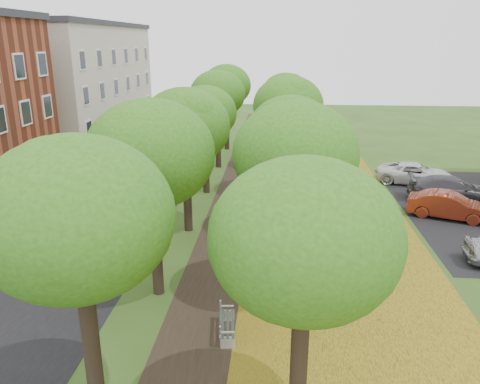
% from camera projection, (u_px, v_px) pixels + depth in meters
% --- Properties ---
extents(street_asphalt, '(8.00, 70.00, 0.01)m').
position_uv_depth(street_asphalt, '(105.00, 206.00, 26.11)').
color(street_asphalt, black).
rests_on(street_asphalt, ground).
extents(footpath, '(3.20, 70.00, 0.01)m').
position_uv_depth(footpath, '(238.00, 210.00, 25.55)').
color(footpath, black).
rests_on(footpath, ground).
extents(leaf_verge, '(7.50, 70.00, 0.01)m').
position_uv_depth(leaf_verge, '(331.00, 212.00, 25.18)').
color(leaf_verge, '#AC991F').
rests_on(leaf_verge, ground).
extents(tree_row_west, '(3.98, 33.98, 6.74)m').
position_uv_depth(tree_row_west, '(196.00, 118.00, 24.17)').
color(tree_row_west, black).
rests_on(tree_row_west, ground).
extents(tree_row_east, '(3.98, 33.98, 6.74)m').
position_uv_depth(tree_row_east, '(289.00, 119.00, 23.81)').
color(tree_row_east, black).
rests_on(tree_row_east, ground).
extents(building_cream, '(10.30, 20.30, 10.40)m').
position_uv_depth(building_cream, '(68.00, 83.00, 42.28)').
color(building_cream, beige).
rests_on(building_cream, ground).
extents(bench, '(0.63, 1.63, 0.75)m').
position_uv_depth(bench, '(226.00, 323.00, 14.63)').
color(bench, '#28322A').
rests_on(bench, ground).
extents(car_red, '(4.34, 2.81, 1.35)m').
position_uv_depth(car_red, '(449.00, 206.00, 24.21)').
color(car_red, maroon).
rests_on(car_red, ground).
extents(car_grey, '(5.11, 2.64, 1.42)m').
position_uv_depth(car_grey, '(452.00, 189.00, 26.79)').
color(car_grey, '#38373D').
rests_on(car_grey, ground).
extents(car_white, '(5.21, 3.51, 1.33)m').
position_uv_depth(car_white, '(416.00, 174.00, 30.06)').
color(car_white, silver).
rests_on(car_white, ground).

